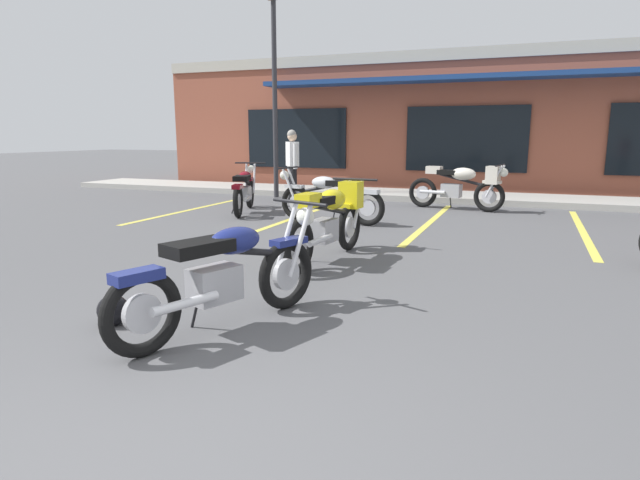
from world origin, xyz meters
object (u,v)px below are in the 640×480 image
object	(u,v)px
motorcycle_blue_standard	(461,185)
person_in_black_shirt	(292,161)
motorcycle_black_cruiser	(330,197)
motorcycle_silver_naked	(330,218)
motorcycle_foreground_classic	(225,274)
parking_lot_lamp_post	(272,67)
helmet_on_pavement	(113,310)
motorcycle_orange_scrambler	(244,190)

from	to	relation	value
motorcycle_blue_standard	person_in_black_shirt	size ratio (longest dim) A/B	1.25
motorcycle_black_cruiser	motorcycle_silver_naked	bearing A→B (deg)	-69.51
motorcycle_foreground_classic	parking_lot_lamp_post	world-z (taller)	parking_lot_lamp_post
motorcycle_blue_standard	helmet_on_pavement	bearing A→B (deg)	-102.64
motorcycle_foreground_classic	parking_lot_lamp_post	size ratio (longest dim) A/B	0.42
motorcycle_black_cruiser	parking_lot_lamp_post	distance (m)	4.90
motorcycle_foreground_classic	motorcycle_silver_naked	bearing A→B (deg)	91.55
motorcycle_black_cruiser	motorcycle_silver_naked	xyz separation A→B (m)	(1.01, -2.69, 0.07)
person_in_black_shirt	helmet_on_pavement	distance (m)	8.43
motorcycle_blue_standard	motorcycle_orange_scrambler	xyz separation A→B (m)	(-4.05, -1.97, -0.07)
motorcycle_orange_scrambler	person_in_black_shirt	distance (m)	2.03
helmet_on_pavement	motorcycle_foreground_classic	bearing A→B (deg)	16.51
helmet_on_pavement	parking_lot_lamp_post	xyz separation A→B (m)	(-2.80, 8.73, 3.03)
motorcycle_orange_scrambler	helmet_on_pavement	size ratio (longest dim) A/B	7.79
motorcycle_foreground_classic	motorcycle_silver_naked	size ratio (longest dim) A/B	0.96
motorcycle_black_cruiser	helmet_on_pavement	xyz separation A→B (m)	(0.16, -5.61, -0.33)
motorcycle_black_cruiser	person_in_black_shirt	bearing A→B (deg)	126.49
motorcycle_silver_naked	motorcycle_orange_scrambler	size ratio (longest dim) A/B	1.04
person_in_black_shirt	motorcycle_foreground_classic	bearing A→B (deg)	-69.46
helmet_on_pavement	motorcycle_silver_naked	bearing A→B (deg)	73.81
motorcycle_silver_naked	helmet_on_pavement	distance (m)	3.07
motorcycle_orange_scrambler	motorcycle_foreground_classic	bearing A→B (deg)	-62.01
motorcycle_blue_standard	motorcycle_orange_scrambler	size ratio (longest dim) A/B	1.03
motorcycle_blue_standard	helmet_on_pavement	world-z (taller)	motorcycle_blue_standard
motorcycle_orange_scrambler	motorcycle_blue_standard	bearing A→B (deg)	25.88
motorcycle_orange_scrambler	person_in_black_shirt	bearing A→B (deg)	84.31
motorcycle_blue_standard	helmet_on_pavement	xyz separation A→B (m)	(-1.83, -8.15, -0.40)
motorcycle_silver_naked	motorcycle_orange_scrambler	distance (m)	4.48
motorcycle_silver_naked	parking_lot_lamp_post	distance (m)	7.35
person_in_black_shirt	parking_lot_lamp_post	xyz separation A→B (m)	(-0.77, 0.59, 2.21)
motorcycle_black_cruiser	helmet_on_pavement	world-z (taller)	motorcycle_black_cruiser
motorcycle_black_cruiser	parking_lot_lamp_post	world-z (taller)	parking_lot_lamp_post
motorcycle_black_cruiser	motorcycle_foreground_classic	bearing A→B (deg)	-78.59
parking_lot_lamp_post	motorcycle_silver_naked	bearing A→B (deg)	-57.87
parking_lot_lamp_post	motorcycle_black_cruiser	bearing A→B (deg)	-49.72
motorcycle_orange_scrambler	helmet_on_pavement	bearing A→B (deg)	-70.23
helmet_on_pavement	motorcycle_black_cruiser	bearing A→B (deg)	91.61
helmet_on_pavement	parking_lot_lamp_post	world-z (taller)	parking_lot_lamp_post
motorcycle_silver_naked	motorcycle_blue_standard	world-z (taller)	same
person_in_black_shirt	motorcycle_orange_scrambler	bearing A→B (deg)	-95.69
motorcycle_black_cruiser	motorcycle_orange_scrambler	xyz separation A→B (m)	(-2.07, 0.57, 0.00)
motorcycle_silver_naked	motorcycle_blue_standard	xyz separation A→B (m)	(0.98, 5.23, 0.00)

